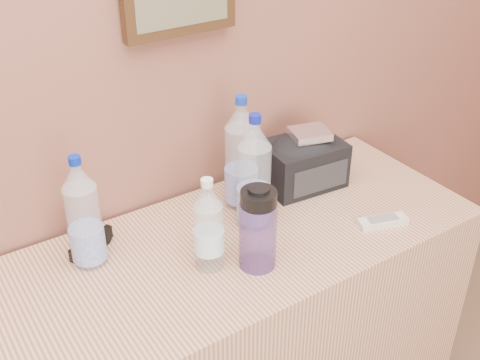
# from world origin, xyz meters

# --- Properties ---
(dresser) EXTENTS (1.29, 0.54, 0.81)m
(dresser) POSITION_xyz_m (0.46, 1.71, 0.40)
(dresser) COLOR #A78557
(dresser) RESTS_ON ground
(pet_large_b) EXTENTS (0.08, 0.08, 0.29)m
(pet_large_b) POSITION_xyz_m (0.10, 1.84, 0.94)
(pet_large_b) COLOR silver
(pet_large_b) RESTS_ON dresser
(pet_large_c) EXTENTS (0.09, 0.09, 0.33)m
(pet_large_c) POSITION_xyz_m (0.55, 1.85, 0.95)
(pet_large_c) COLOR white
(pet_large_c) RESTS_ON dresser
(pet_large_d) EXTENTS (0.09, 0.09, 0.32)m
(pet_large_d) POSITION_xyz_m (0.53, 1.75, 0.95)
(pet_large_d) COLOR white
(pet_large_d) RESTS_ON dresser
(pet_small) EXTENTS (0.07, 0.07, 0.24)m
(pet_small) POSITION_xyz_m (0.34, 1.67, 0.91)
(pet_small) COLOR silver
(pet_small) RESTS_ON dresser
(nalgene_bottle) EXTENTS (0.09, 0.09, 0.22)m
(nalgene_bottle) POSITION_xyz_m (0.44, 1.61, 0.91)
(nalgene_bottle) COLOR #543681
(nalgene_bottle) RESTS_ON dresser
(sunglasses) EXTENTS (0.14, 0.10, 0.03)m
(sunglasses) POSITION_xyz_m (0.12, 1.88, 0.82)
(sunglasses) COLOR black
(sunglasses) RESTS_ON dresser
(ac_remote) EXTENTS (0.14, 0.08, 0.02)m
(ac_remote) POSITION_xyz_m (0.81, 1.56, 0.81)
(ac_remote) COLOR silver
(ac_remote) RESTS_ON dresser
(toiletry_bag) EXTENTS (0.24, 0.18, 0.15)m
(toiletry_bag) POSITION_xyz_m (0.76, 1.84, 0.88)
(toiletry_bag) COLOR black
(toiletry_bag) RESTS_ON dresser
(foil_packet) EXTENTS (0.13, 0.11, 0.02)m
(foil_packet) POSITION_xyz_m (0.77, 1.84, 0.97)
(foil_packet) COLOR silver
(foil_packet) RESTS_ON toiletry_bag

